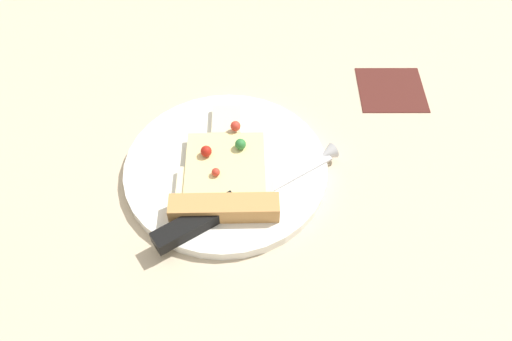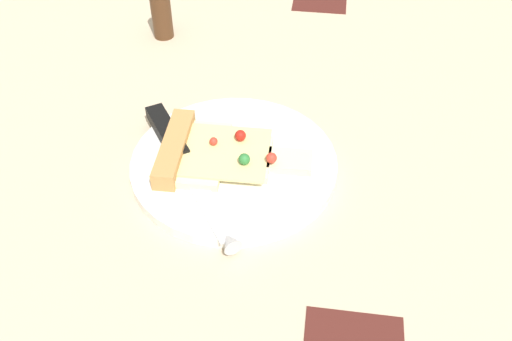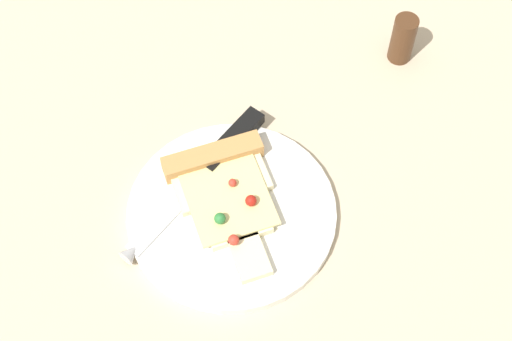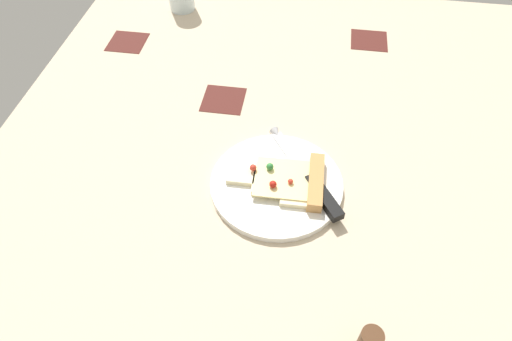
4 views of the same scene
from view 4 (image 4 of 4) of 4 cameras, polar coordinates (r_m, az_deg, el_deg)
The scene contains 4 objects.
ground_plane at distance 88.16cm, azimuth 8.63°, elevation -0.06°, with size 133.69×133.69×3.00cm.
plate at distance 82.42cm, azimuth 2.62°, elevation -1.73°, with size 24.23×24.23×1.30cm, color white.
pizza_slice at distance 81.24cm, azimuth 4.43°, elevation -1.27°, with size 17.53×12.04×2.63cm.
knife at distance 82.01cm, azimuth 6.82°, elevation -1.11°, with size 15.05×21.14×2.45cm.
Camera 4 is at (4.70, 57.75, 64.95)cm, focal length 31.55 mm.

